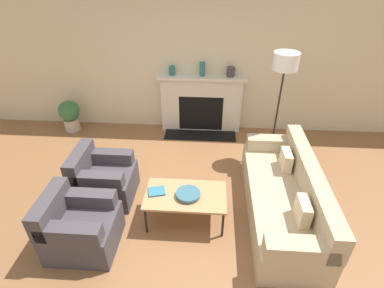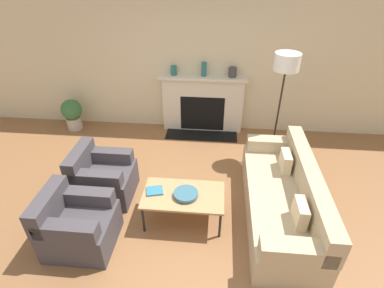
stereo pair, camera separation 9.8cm
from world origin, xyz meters
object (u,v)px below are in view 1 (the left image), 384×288
couch (285,197)px  fireplace (201,104)px  armchair_far (103,179)px  book (157,191)px  bowl (188,194)px  mantel_vase_center_left (202,69)px  potted_plant (70,114)px  mantel_vase_left (172,71)px  floor_lamp (284,69)px  coffee_table (186,196)px  armchair_near (79,227)px  mantel_vase_center_right (231,72)px

couch → fireplace: bearing=-151.8°
armchair_far → book: size_ratio=3.18×
bowl → mantel_vase_center_left: size_ratio=1.23×
bowl → book: bearing=174.3°
book → potted_plant: bearing=118.7°
book → mantel_vase_left: bearing=76.9°
potted_plant → floor_lamp: bearing=-9.3°
coffee_table → potted_plant: bearing=138.1°
fireplace → mantel_vase_left: 0.87m
armchair_far → mantel_vase_center_left: bearing=-32.4°
fireplace → couch: bearing=-61.8°
armchair_far → armchair_near: bearing=-180.0°
bowl → book: size_ratio=1.25×
armchair_far → potted_plant: bearing=34.3°
armchair_far → potted_plant: size_ratio=1.27×
book → mantel_vase_center_right: bearing=52.9°
bowl → floor_lamp: (1.35, 1.66, 1.11)m
bowl → floor_lamp: size_ratio=0.17×
coffee_table → book: size_ratio=4.18×
book → mantel_vase_center_right: 2.79m
fireplace → floor_lamp: bearing=-33.5°
floor_lamp → mantel_vase_center_left: size_ratio=7.12×
coffee_table → mantel_vase_left: bearing=100.5°
couch → coffee_table: (-1.33, -0.18, 0.10)m
coffee_table → bowl: (0.04, -0.02, 0.07)m
couch → potted_plant: bearing=-118.5°
book → mantel_vase_center_left: mantel_vase_center_left is taller
armchair_near → armchair_far: same height
mantel_vase_left → mantel_vase_center_right: (1.09, 0.00, 0.00)m
armchair_near → mantel_vase_center_left: size_ratio=3.11×
couch → armchair_near: size_ratio=2.79×
fireplace → potted_plant: bearing=-175.3°
mantel_vase_center_left → coffee_table: bearing=-92.3°
mantel_vase_left → armchair_far: bearing=-110.2°
floor_lamp → mantel_vase_center_left: bearing=145.8°
couch → potted_plant: couch is taller
floor_lamp → book: bearing=-137.6°
book → couch: bearing=-9.5°
book → mantel_vase_center_right: mantel_vase_center_right is taller
coffee_table → mantel_vase_center_left: mantel_vase_center_left is taller
couch → bowl: 1.32m
bowl → floor_lamp: 2.41m
book → potted_plant: potted_plant is taller
couch → mantel_vase_center_left: bearing=-152.2°
potted_plant → mantel_vase_left: bearing=6.3°
fireplace → mantel_vase_center_right: size_ratio=9.59×
fireplace → armchair_far: (-1.34, -2.11, -0.25)m
fireplace → armchair_near: size_ratio=2.09×
book → mantel_vase_center_right: (1.01, 2.49, 0.78)m
fireplace → book: bearing=-100.9°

